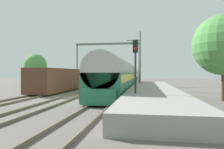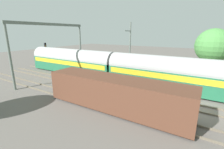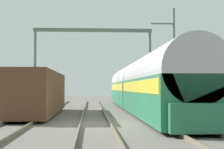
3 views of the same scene
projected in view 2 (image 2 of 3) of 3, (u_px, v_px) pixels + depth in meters
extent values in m
plane|color=#625C56|center=(196.00, 108.00, 14.27)|extent=(120.00, 120.00, 0.00)
cube|color=#69604F|center=(190.00, 134.00, 10.51)|extent=(0.08, 60.00, 0.16)
cube|color=#69604F|center=(192.00, 124.00, 11.69)|extent=(0.08, 60.00, 0.16)
cube|color=#69604F|center=(195.00, 111.00, 13.66)|extent=(0.08, 60.00, 0.16)
cube|color=#69604F|center=(196.00, 105.00, 14.84)|extent=(0.08, 60.00, 0.16)
cube|color=#69604F|center=(198.00, 96.00, 16.80)|extent=(0.08, 60.00, 0.16)
cube|color=#69604F|center=(199.00, 92.00, 17.99)|extent=(0.08, 60.00, 0.16)
cube|color=gray|center=(184.00, 79.00, 21.45)|extent=(4.40, 28.00, 0.90)
cube|color=#236B47|center=(173.00, 80.00, 18.48)|extent=(2.90, 16.00, 2.20)
cube|color=gold|center=(174.00, 75.00, 18.32)|extent=(2.93, 15.36, 0.64)
cylinder|color=#A7A7A7|center=(174.00, 69.00, 18.14)|extent=(2.84, 16.00, 2.84)
cube|color=#236B47|center=(72.00, 65.00, 26.69)|extent=(2.90, 16.00, 2.20)
cube|color=gold|center=(71.00, 61.00, 26.53)|extent=(2.93, 15.36, 0.64)
cylinder|color=#A7A7A7|center=(71.00, 57.00, 26.36)|extent=(2.84, 16.00, 2.84)
cube|color=#563323|center=(115.00, 93.00, 13.84)|extent=(2.80, 13.00, 2.70)
cube|color=black|center=(115.00, 106.00, 14.18)|extent=(2.52, 11.96, 0.10)
cylinder|color=#303030|center=(73.00, 68.00, 28.57)|extent=(0.20, 0.20, 0.85)
cube|color=maroon|center=(73.00, 64.00, 28.38)|extent=(0.42, 0.28, 0.64)
sphere|color=tan|center=(72.00, 61.00, 28.27)|extent=(0.24, 0.24, 0.24)
cylinder|color=#2D2D33|center=(46.00, 56.00, 32.69)|extent=(0.14, 0.14, 3.66)
cube|color=black|center=(45.00, 45.00, 32.10)|extent=(0.36, 0.20, 0.90)
sphere|color=yellow|center=(46.00, 46.00, 32.09)|extent=(0.16, 0.16, 0.16)
cylinder|color=slate|center=(10.00, 58.00, 17.95)|extent=(0.28, 0.28, 7.50)
cylinder|color=slate|center=(80.00, 49.00, 27.54)|extent=(0.28, 0.28, 7.50)
cube|color=slate|center=(50.00, 24.00, 21.73)|extent=(12.03, 0.24, 0.36)
cylinder|color=slate|center=(130.00, 51.00, 23.16)|extent=(0.20, 0.20, 8.00)
cube|color=slate|center=(128.00, 31.00, 21.70)|extent=(1.80, 0.10, 0.10)
cylinder|color=#4C3826|center=(209.00, 67.00, 24.54)|extent=(0.36, 0.36, 2.77)
sphere|color=#4B8D43|center=(213.00, 46.00, 23.68)|extent=(5.07, 5.07, 5.07)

